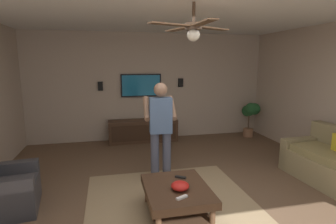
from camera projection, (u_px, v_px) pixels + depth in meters
ground_plane at (194, 208)px, 3.68m from camera, size 8.67×8.67×0.00m
wall_back_tv at (150, 87)px, 6.95m from camera, size 0.10×6.23×2.69m
area_rug at (173, 207)px, 3.71m from camera, size 2.54×2.34×0.01m
armchair at (1, 192)px, 3.57m from camera, size 0.90×0.91×0.82m
coffee_table at (177, 194)px, 3.46m from camera, size 1.00×0.80×0.40m
media_console at (143, 131)px, 6.77m from camera, size 0.45×1.70×0.55m
tv at (141, 85)px, 6.80m from camera, size 0.05×1.01×0.57m
person_standing at (161, 126)px, 4.45m from camera, size 0.56×0.57×1.64m
potted_plant_tall at (250, 112)px, 7.19m from camera, size 0.49×0.43×0.92m
bowl at (180, 186)px, 3.35m from camera, size 0.23×0.23×0.10m
remote_white at (182, 197)px, 3.14m from camera, size 0.10×0.15×0.02m
remote_black at (181, 177)px, 3.70m from camera, size 0.12×0.15×0.02m
vase_round at (161, 114)px, 6.85m from camera, size 0.22×0.22×0.22m
wall_speaker_left at (181, 83)px, 7.03m from camera, size 0.06×0.12×0.22m
wall_speaker_right at (100, 86)px, 6.60m from camera, size 0.06×0.12×0.22m
ceiling_fan at (193, 29)px, 3.28m from camera, size 1.19×1.15×0.46m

